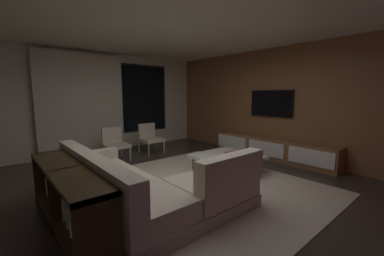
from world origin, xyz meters
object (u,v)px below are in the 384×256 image
object	(u,v)px
coffee_table	(227,164)
mounted_tv	(271,103)
media_console	(272,149)
accent_chair_near_window	(150,137)
sectional_couch	(143,189)
book_stack_on_coffee_table	(233,153)
console_table_behind_couch	(67,195)
accent_chair_by_curtain	(114,142)

from	to	relation	value
coffee_table	mounted_tv	size ratio (longest dim) A/B	1.02
media_console	accent_chair_near_window	bearing A→B (deg)	126.52
sectional_couch	book_stack_on_coffee_table	size ratio (longest dim) A/B	8.66
coffee_table	console_table_behind_couch	world-z (taller)	console_table_behind_couch
accent_chair_near_window	sectional_couch	bearing A→B (deg)	-122.26
media_console	accent_chair_by_curtain	bearing A→B (deg)	139.94
sectional_couch	accent_chair_by_curtain	size ratio (longest dim) A/B	3.21
media_console	console_table_behind_couch	world-z (taller)	console_table_behind_couch
coffee_table	accent_chair_by_curtain	xyz separation A→B (m)	(-1.32, 2.42, 0.25)
media_console	mounted_tv	world-z (taller)	mounted_tv
sectional_couch	console_table_behind_couch	size ratio (longest dim) A/B	1.19
coffee_table	mounted_tv	xyz separation A→B (m)	(1.79, 0.16, 1.16)
mounted_tv	media_console	bearing A→B (deg)	-132.42
accent_chair_near_window	accent_chair_by_curtain	world-z (taller)	same
sectional_couch	book_stack_on_coffee_table	world-z (taller)	sectional_couch
book_stack_on_coffee_table	coffee_table	bearing A→B (deg)	175.75
book_stack_on_coffee_table	accent_chair_by_curtain	world-z (taller)	accent_chair_by_curtain
book_stack_on_coffee_table	media_console	xyz separation A→B (m)	(1.46, -0.02, -0.13)
accent_chair_by_curtain	mounted_tv	bearing A→B (deg)	-36.06
accent_chair_by_curtain	coffee_table	bearing A→B (deg)	-61.50
accent_chair_by_curtain	mounted_tv	world-z (taller)	mounted_tv
accent_chair_by_curtain	mounted_tv	distance (m)	3.95
accent_chair_near_window	console_table_behind_couch	bearing A→B (deg)	-135.20
console_table_behind_couch	mounted_tv	bearing A→B (deg)	3.50
sectional_couch	media_console	world-z (taller)	sectional_couch
sectional_couch	media_console	distance (m)	3.66
media_console	mounted_tv	distance (m)	1.13
coffee_table	sectional_couch	bearing A→B (deg)	-172.72
sectional_couch	accent_chair_near_window	size ratio (longest dim) A/B	3.21
sectional_couch	console_table_behind_couch	xyz separation A→B (m)	(-0.91, 0.13, 0.13)
book_stack_on_coffee_table	accent_chair_by_curtain	distance (m)	2.85
book_stack_on_coffee_table	accent_chair_near_window	distance (m)	2.57
sectional_couch	accent_chair_near_window	distance (m)	3.29
sectional_couch	console_table_behind_couch	bearing A→B (deg)	171.78
accent_chair_near_window	mounted_tv	distance (m)	3.27
sectional_couch	console_table_behind_couch	distance (m)	0.93
accent_chair_by_curtain	media_console	distance (m)	3.83
mounted_tv	console_table_behind_couch	bearing A→B (deg)	-176.50
media_console	sectional_couch	bearing A→B (deg)	-176.49
accent_chair_by_curtain	console_table_behind_couch	world-z (taller)	accent_chair_by_curtain
accent_chair_near_window	mounted_tv	xyz separation A→B (m)	(2.08, -2.36, 0.92)
accent_chair_by_curtain	book_stack_on_coffee_table	bearing A→B (deg)	-58.87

